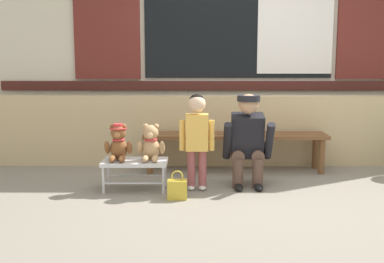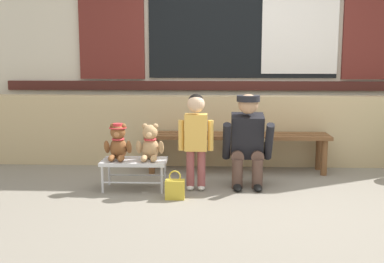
{
  "view_description": "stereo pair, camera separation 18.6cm",
  "coord_description": "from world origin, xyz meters",
  "px_view_note": "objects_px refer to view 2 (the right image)",
  "views": [
    {
      "loc": [
        -0.56,
        -4.29,
        1.29
      ],
      "look_at": [
        -0.59,
        0.51,
        0.55
      ],
      "focal_mm": 44.01,
      "sensor_mm": 36.0,
      "label": 1
    },
    {
      "loc": [
        -0.37,
        -4.29,
        1.29
      ],
      "look_at": [
        -0.59,
        0.51,
        0.55
      ],
      "focal_mm": 44.01,
      "sensor_mm": 36.0,
      "label": 2
    }
  ],
  "objects_px": {
    "wooden_bench_long": "(237,140)",
    "handbag_on_ground": "(175,189)",
    "teddy_bear_with_hat": "(118,142)",
    "adult_crouching": "(248,140)",
    "small_display_bench": "(134,163)",
    "child_standing": "(196,131)",
    "teddy_bear_plain": "(150,144)"
  },
  "relations": [
    {
      "from": "wooden_bench_long",
      "to": "handbag_on_ground",
      "type": "height_order",
      "value": "wooden_bench_long"
    },
    {
      "from": "teddy_bear_with_hat",
      "to": "adult_crouching",
      "type": "height_order",
      "value": "adult_crouching"
    },
    {
      "from": "small_display_bench",
      "to": "adult_crouching",
      "type": "bearing_deg",
      "value": 7.71
    },
    {
      "from": "child_standing",
      "to": "adult_crouching",
      "type": "height_order",
      "value": "child_standing"
    },
    {
      "from": "wooden_bench_long",
      "to": "child_standing",
      "type": "relative_size",
      "value": 2.19
    },
    {
      "from": "handbag_on_ground",
      "to": "child_standing",
      "type": "bearing_deg",
      "value": 60.36
    },
    {
      "from": "small_display_bench",
      "to": "teddy_bear_plain",
      "type": "bearing_deg",
      "value": 0.51
    },
    {
      "from": "adult_crouching",
      "to": "child_standing",
      "type": "bearing_deg",
      "value": -164.27
    },
    {
      "from": "teddy_bear_with_hat",
      "to": "handbag_on_ground",
      "type": "height_order",
      "value": "teddy_bear_with_hat"
    },
    {
      "from": "adult_crouching",
      "to": "handbag_on_ground",
      "type": "bearing_deg",
      "value": -146.39
    },
    {
      "from": "small_display_bench",
      "to": "handbag_on_ground",
      "type": "xyz_separation_m",
      "value": [
        0.43,
        -0.32,
        -0.17
      ]
    },
    {
      "from": "handbag_on_ground",
      "to": "teddy_bear_with_hat",
      "type": "bearing_deg",
      "value": 151.63
    },
    {
      "from": "wooden_bench_long",
      "to": "adult_crouching",
      "type": "bearing_deg",
      "value": -82.85
    },
    {
      "from": "adult_crouching",
      "to": "handbag_on_ground",
      "type": "xyz_separation_m",
      "value": [
        -0.71,
        -0.47,
        -0.38
      ]
    },
    {
      "from": "wooden_bench_long",
      "to": "teddy_bear_with_hat",
      "type": "height_order",
      "value": "teddy_bear_with_hat"
    },
    {
      "from": "teddy_bear_plain",
      "to": "adult_crouching",
      "type": "relative_size",
      "value": 0.38
    },
    {
      "from": "small_display_bench",
      "to": "handbag_on_ground",
      "type": "distance_m",
      "value": 0.56
    },
    {
      "from": "wooden_bench_long",
      "to": "teddy_bear_plain",
      "type": "relative_size",
      "value": 5.78
    },
    {
      "from": "teddy_bear_with_hat",
      "to": "child_standing",
      "type": "bearing_deg",
      "value": 0.31
    },
    {
      "from": "handbag_on_ground",
      "to": "small_display_bench",
      "type": "bearing_deg",
      "value": 143.64
    },
    {
      "from": "wooden_bench_long",
      "to": "handbag_on_ground",
      "type": "distance_m",
      "value": 1.31
    },
    {
      "from": "child_standing",
      "to": "handbag_on_ground",
      "type": "distance_m",
      "value": 0.62
    },
    {
      "from": "small_display_bench",
      "to": "handbag_on_ground",
      "type": "relative_size",
      "value": 2.35
    },
    {
      "from": "child_standing",
      "to": "adult_crouching",
      "type": "distance_m",
      "value": 0.56
    },
    {
      "from": "teddy_bear_with_hat",
      "to": "adult_crouching",
      "type": "distance_m",
      "value": 1.31
    },
    {
      "from": "wooden_bench_long",
      "to": "teddy_bear_plain",
      "type": "distance_m",
      "value": 1.21
    },
    {
      "from": "teddy_bear_plain",
      "to": "child_standing",
      "type": "xyz_separation_m",
      "value": [
        0.45,
        0.0,
        0.13
      ]
    },
    {
      "from": "adult_crouching",
      "to": "teddy_bear_with_hat",
      "type": "bearing_deg",
      "value": -173.33
    },
    {
      "from": "child_standing",
      "to": "handbag_on_ground",
      "type": "relative_size",
      "value": 3.52
    },
    {
      "from": "wooden_bench_long",
      "to": "handbag_on_ground",
      "type": "relative_size",
      "value": 7.72
    },
    {
      "from": "child_standing",
      "to": "handbag_on_ground",
      "type": "bearing_deg",
      "value": -119.64
    },
    {
      "from": "adult_crouching",
      "to": "wooden_bench_long",
      "type": "bearing_deg",
      "value": 97.15
    }
  ]
}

